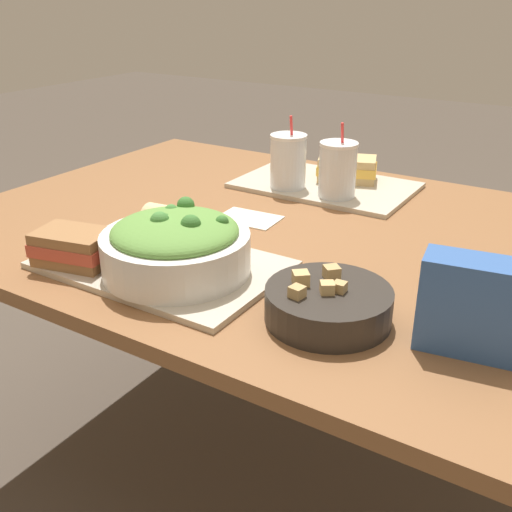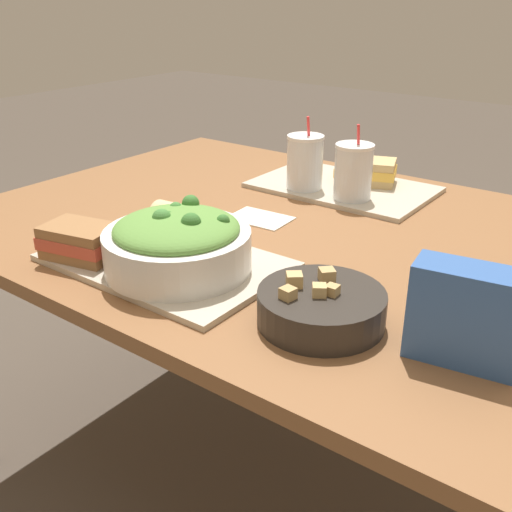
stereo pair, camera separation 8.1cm
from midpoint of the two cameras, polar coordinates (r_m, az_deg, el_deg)
ground_plane at (r=1.74m, az=4.02°, el=-19.65°), size 12.00×12.00×0.00m
dining_table at (r=1.38m, az=4.79°, el=-0.21°), size 1.47×1.06×0.72m
tray_near at (r=1.17m, az=-6.64°, el=-0.55°), size 0.45×0.29×0.01m
tray_far at (r=1.62m, az=9.70°, el=6.46°), size 0.45×0.29×0.01m
salad_bowl at (r=1.10m, az=-5.40°, el=1.28°), size 0.27×0.27×0.12m
soup_bowl at (r=0.96m, az=8.62°, el=-4.77°), size 0.21×0.21×0.08m
sandwich_near at (r=1.19m, az=-14.50°, el=1.35°), size 0.16×0.13×0.06m
baguette_near at (r=1.25m, az=-4.56°, el=3.20°), size 0.17×0.08×0.07m
sandwich_far at (r=1.64m, az=11.90°, el=7.87°), size 0.18×0.14×0.06m
drink_cup_dark at (r=1.56m, az=6.18°, el=8.72°), size 0.09×0.09×0.19m
drink_cup_red at (r=1.50m, az=10.79°, el=7.72°), size 0.09×0.09×0.19m
chip_bag at (r=0.91m, az=21.81°, el=-5.30°), size 0.16×0.09×0.15m
napkin_folded at (r=1.39m, az=2.06°, el=3.58°), size 0.15×0.11×0.00m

